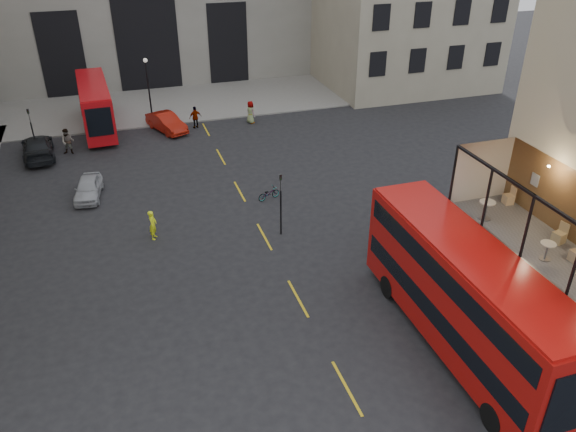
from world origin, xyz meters
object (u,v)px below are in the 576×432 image
object	(u,v)px
cafe_table_far	(487,208)
bus_far	(95,104)
pedestrian_a	(68,141)
pedestrian_b	(87,123)
street_lamp_b	(149,93)
car_a	(88,188)
cafe_chair_d	(509,199)
traffic_light_near	(281,197)
bus_near	(465,293)
bicycle	(269,193)
cafe_chair_c	(559,237)
car_c	(38,147)
pedestrian_c	(195,117)
traffic_light_far	(32,127)
cyclist	(153,225)
cafe_table_mid	(547,249)
car_b	(167,122)
pedestrian_d	(251,112)

from	to	relation	value
cafe_table_far	bus_far	bearing A→B (deg)	118.69
pedestrian_a	pedestrian_b	xyz separation A→B (m)	(1.42, 4.17, -0.16)
street_lamp_b	pedestrian_a	xyz separation A→B (m)	(-6.77, -5.86, -1.41)
car_a	cafe_chair_d	xyz separation A→B (m)	(19.03, -16.09, 4.21)
traffic_light_near	bus_near	bearing A→B (deg)	-67.94
traffic_light_near	bicycle	xyz separation A→B (m)	(0.54, 4.37, -2.02)
traffic_light_near	cafe_chair_c	xyz separation A→B (m)	(8.41, -11.34, 2.44)
car_c	pedestrian_c	size ratio (longest dim) A/B	2.88
traffic_light_far	street_lamp_b	xyz separation A→B (m)	(9.00, 6.00, -0.03)
cyclist	cafe_chair_d	xyz separation A→B (m)	(15.58, -9.64, 3.98)
traffic_light_far	cafe_table_mid	size ratio (longest dim) A/B	5.17
bicycle	cafe_table_far	world-z (taller)	cafe_table_far
cafe_chair_c	cafe_chair_d	distance (m)	3.49
traffic_light_far	bicycle	distance (m)	18.73
traffic_light_near	cyclist	xyz separation A→B (m)	(-7.01, 1.78, -1.55)
bus_far	cafe_chair_d	xyz separation A→B (m)	(18.07, -28.68, 2.64)
car_a	car_b	size ratio (longest dim) A/B	0.85
bus_far	car_c	world-z (taller)	bus_far
bus_near	cafe_chair_c	size ratio (longest dim) A/B	14.13
bus_near	pedestrian_d	xyz separation A→B (m)	(-1.50, 29.57, -1.80)
car_c	bus_far	bearing A→B (deg)	-139.07
traffic_light_far	street_lamp_b	size ratio (longest dim) A/B	0.71
traffic_light_near	cafe_chair_d	bearing A→B (deg)	-42.48
car_b	pedestrian_c	world-z (taller)	pedestrian_c
traffic_light_far	pedestrian_c	world-z (taller)	traffic_light_far
bus_far	pedestrian_c	bearing A→B (deg)	-15.47
traffic_light_far	cafe_chair_d	xyz separation A→B (m)	(22.58, -23.85, 2.43)
traffic_light_far	cyclist	distance (m)	15.92
traffic_light_near	cafe_table_mid	xyz separation A→B (m)	(7.04, -12.19, 2.66)
car_b	cyclist	size ratio (longest dim) A/B	2.57
pedestrian_a	cafe_table_far	bearing A→B (deg)	-38.18
cafe_table_far	pedestrian_c	bearing A→B (deg)	107.03
car_b	pedestrian_a	bearing A→B (deg)	175.87
bus_near	cafe_table_mid	bearing A→B (deg)	-23.17
traffic_light_near	pedestrian_b	xyz separation A→B (m)	(-10.35, 20.31, -1.60)
bus_far	pedestrian_c	size ratio (longest dim) A/B	5.34
traffic_light_far	pedestrian_a	world-z (taller)	traffic_light_far
bicycle	pedestrian_b	world-z (taller)	pedestrian_b
pedestrian_b	traffic_light_near	bearing A→B (deg)	-127.65
bus_near	pedestrian_a	xyz separation A→B (m)	(-16.27, 27.25, -1.77)
pedestrian_a	pedestrian_c	bearing A→B (deg)	29.34
bus_far	pedestrian_b	world-z (taller)	bus_far
cyclist	pedestrian_d	size ratio (longest dim) A/B	0.91
pedestrian_a	pedestrian_c	distance (m)	10.38
bicycle	pedestrian_a	world-z (taller)	pedestrian_a
pedestrian_c	cafe_chair_c	xyz separation A→B (m)	(10.11, -30.01, 3.93)
car_b	pedestrian_a	distance (m)	8.08
bus_far	pedestrian_d	bearing A→B (deg)	-10.73
traffic_light_near	bus_far	bearing A→B (deg)	114.51
pedestrian_d	traffic_light_near	bearing A→B (deg)	148.54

